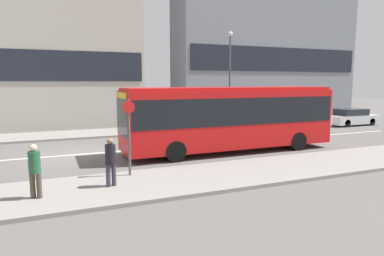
% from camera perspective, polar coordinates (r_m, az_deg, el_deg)
% --- Properties ---
extents(ground_plane, '(120.00, 120.00, 0.00)m').
position_cam_1_polar(ground_plane, '(17.74, -18.26, -4.21)').
color(ground_plane, '#595654').
extents(sidewalk_near, '(44.00, 3.50, 0.13)m').
position_cam_1_polar(sidewalk_near, '(11.69, -15.75, -9.94)').
color(sidewalk_near, gray).
rests_on(sidewalk_near, ground_plane).
extents(sidewalk_far, '(44.00, 3.50, 0.13)m').
position_cam_1_polar(sidewalk_far, '(23.87, -19.48, -1.09)').
color(sidewalk_far, gray).
rests_on(sidewalk_far, ground_plane).
extents(lane_centerline, '(41.80, 0.16, 0.01)m').
position_cam_1_polar(lane_centerline, '(17.74, -18.26, -4.19)').
color(lane_centerline, silver).
rests_on(lane_centerline, ground_plane).
extents(apartment_block_left_tower, '(13.27, 5.58, 17.01)m').
position_cam_1_polar(apartment_block_left_tower, '(29.99, -22.38, 16.69)').
color(apartment_block_left_tower, '#B7B2A3').
rests_on(apartment_block_left_tower, ground_plane).
extents(apartment_block_right_tower, '(18.83, 4.18, 20.33)m').
position_cam_1_polar(apartment_block_right_tower, '(35.83, 12.58, 18.21)').
color(apartment_block_right_tower, gray).
rests_on(apartment_block_right_tower, ground_plane).
extents(city_bus, '(10.93, 2.65, 3.27)m').
position_cam_1_polar(city_bus, '(17.47, 6.30, 2.21)').
color(city_bus, red).
rests_on(city_bus, ground_plane).
extents(parked_car_0, '(4.13, 1.72, 1.34)m').
position_cam_1_polar(parked_car_0, '(24.60, 9.04, 0.84)').
color(parked_car_0, silver).
rests_on(parked_car_0, ground_plane).
extents(parked_car_1, '(4.01, 1.90, 1.36)m').
position_cam_1_polar(parked_car_1, '(27.70, 17.94, 1.35)').
color(parked_car_1, silver).
rests_on(parked_car_1, ground_plane).
extents(parked_car_2, '(4.33, 1.75, 1.36)m').
position_cam_1_polar(parked_car_2, '(30.82, 25.06, 1.61)').
color(parked_car_2, silver).
rests_on(parked_car_2, ground_plane).
extents(pedestrian_near_stop, '(0.34, 0.34, 1.62)m').
position_cam_1_polar(pedestrian_near_stop, '(11.12, -24.74, -6.05)').
color(pedestrian_near_stop, '#4C4233').
rests_on(pedestrian_near_stop, sidewalk_near).
extents(pedestrian_down_pavement, '(0.34, 0.34, 1.61)m').
position_cam_1_polar(pedestrian_down_pavement, '(11.55, -13.42, -5.08)').
color(pedestrian_down_pavement, '#383347').
rests_on(pedestrian_down_pavement, sidewalk_near).
extents(bus_stop_sign, '(0.44, 0.12, 2.79)m').
position_cam_1_polar(bus_stop_sign, '(12.62, -10.45, -0.59)').
color(bus_stop_sign, '#4C4C51').
rests_on(bus_stop_sign, sidewalk_near).
extents(street_lamp, '(0.36, 0.36, 7.10)m').
position_cam_1_polar(street_lamp, '(26.26, 6.32, 9.67)').
color(street_lamp, '#4C4C51').
rests_on(street_lamp, sidewalk_far).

